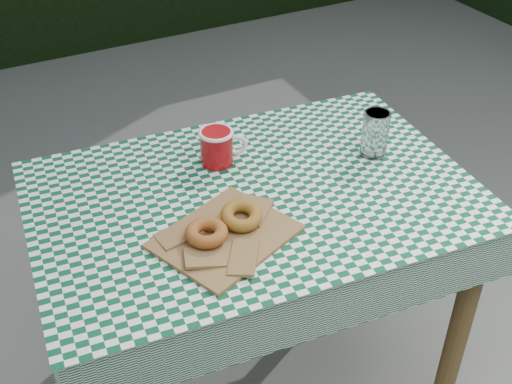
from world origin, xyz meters
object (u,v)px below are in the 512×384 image
(drinking_glass, at_px, (375,134))
(paper_bag, at_px, (225,236))
(table, at_px, (255,298))
(coffee_mug, at_px, (217,147))

(drinking_glass, bearing_deg, paper_bag, -165.13)
(paper_bag, distance_m, drinking_glass, 0.54)
(table, xyz_separation_m, drinking_glass, (0.38, 0.01, 0.45))
(drinking_glass, bearing_deg, coffee_mug, 158.07)
(coffee_mug, xyz_separation_m, drinking_glass, (0.40, -0.16, 0.02))
(paper_bag, height_order, coffee_mug, coffee_mug)
(paper_bag, xyz_separation_m, drinking_glass, (0.52, 0.14, 0.06))
(paper_bag, relative_size, drinking_glass, 2.31)
(table, relative_size, coffee_mug, 6.31)
(table, height_order, drinking_glass, drinking_glass)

